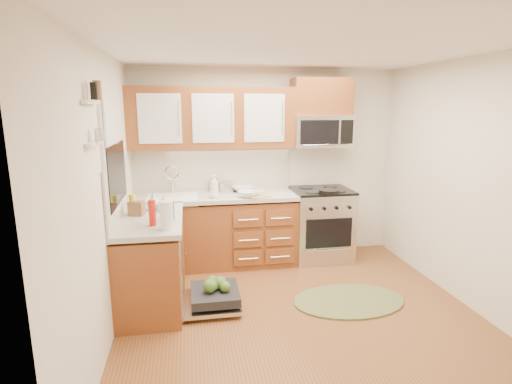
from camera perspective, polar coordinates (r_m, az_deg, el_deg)
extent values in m
plane|color=brown|center=(4.15, 6.34, -17.03)|extent=(3.50, 3.50, 0.00)
plane|color=white|center=(3.66, 7.31, 19.61)|extent=(3.50, 3.50, 0.00)
cube|color=silver|center=(5.38, 1.51, 3.95)|extent=(3.50, 0.04, 2.50)
cube|color=silver|center=(2.16, 20.21, -9.57)|extent=(3.50, 0.04, 2.50)
cube|color=silver|center=(3.63, -20.77, -0.89)|extent=(0.04, 3.50, 2.50)
cube|color=silver|center=(4.52, 28.58, 0.87)|extent=(0.04, 3.50, 2.50)
cube|color=brown|center=(5.19, -5.81, -5.80)|extent=(2.05, 0.60, 0.85)
cube|color=brown|center=(4.32, -14.68, -9.89)|extent=(0.60, 1.25, 0.85)
cube|color=beige|center=(5.05, -5.91, -0.70)|extent=(2.07, 0.64, 0.05)
cube|color=beige|center=(4.17, -14.89, -3.82)|extent=(0.64, 1.27, 0.05)
cube|color=beige|center=(5.28, -6.21, 3.28)|extent=(2.05, 0.02, 0.57)
cube|color=beige|center=(4.14, -19.19, 0.20)|extent=(0.02, 1.25, 0.57)
cube|color=brown|center=(5.34, 9.33, 13.26)|extent=(0.76, 0.35, 0.47)
cube|color=white|center=(4.03, -19.57, 9.49)|extent=(0.02, 0.96, 0.40)
cube|color=white|center=(3.20, -22.50, 11.80)|extent=(0.04, 0.40, 0.03)
cube|color=white|center=(3.21, -22.07, 6.45)|extent=(0.04, 0.40, 0.03)
cylinder|color=black|center=(5.07, 10.37, 0.07)|extent=(0.29, 0.29, 0.05)
cylinder|color=silver|center=(5.20, -4.21, 0.66)|extent=(0.24, 0.24, 0.12)
cube|color=tan|center=(4.89, 0.49, -0.65)|extent=(0.29, 0.22, 0.02)
cylinder|color=silver|center=(5.23, -6.04, 0.96)|extent=(0.13, 0.13, 0.17)
cylinder|color=white|center=(3.69, -12.66, -3.26)|extent=(0.13, 0.13, 0.26)
cylinder|color=yellow|center=(4.30, -17.20, -1.68)|extent=(0.09, 0.09, 0.21)
cylinder|color=red|center=(3.84, -14.59, -2.91)|extent=(0.07, 0.07, 0.24)
cube|color=brown|center=(4.26, -16.73, -2.24)|extent=(0.17, 0.14, 0.15)
cube|color=#2367A5|center=(4.01, -12.42, -2.62)|extent=(0.12, 0.08, 0.18)
imported|color=#999999|center=(5.23, -1.87, 0.48)|extent=(0.32, 0.32, 0.07)
imported|color=#999999|center=(4.89, -1.18, -0.29)|extent=(0.27, 0.27, 0.08)
imported|color=#999999|center=(4.93, 0.41, -0.13)|extent=(0.13, 0.13, 0.09)
imported|color=#999999|center=(4.85, -6.00, 0.78)|extent=(0.14, 0.14, 0.28)
imported|color=#999999|center=(4.32, -12.95, -1.54)|extent=(0.10, 0.10, 0.19)
imported|color=#999999|center=(4.42, -14.45, -1.37)|extent=(0.18, 0.18, 0.18)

